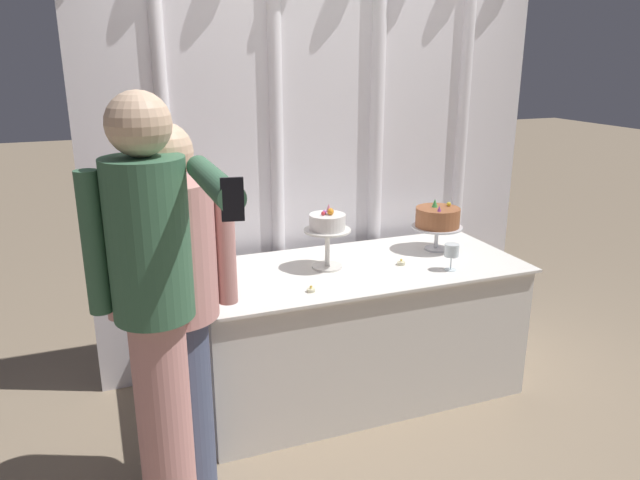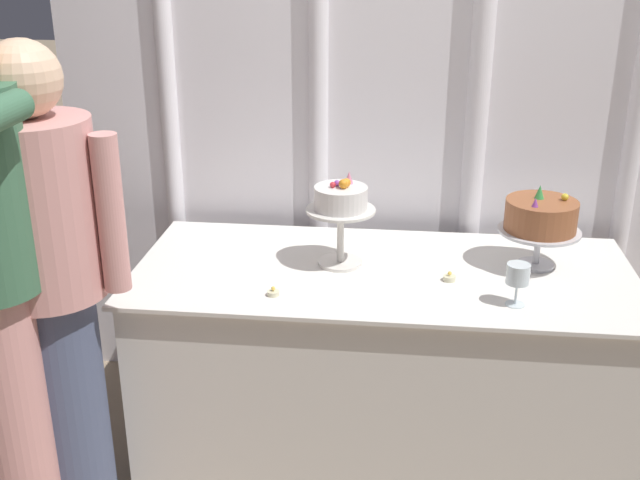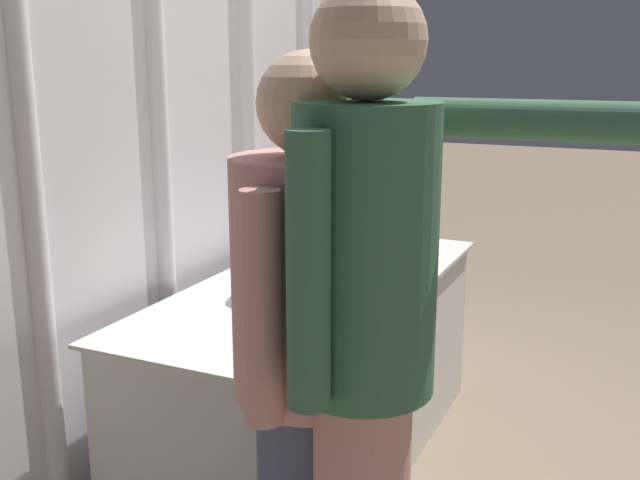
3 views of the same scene
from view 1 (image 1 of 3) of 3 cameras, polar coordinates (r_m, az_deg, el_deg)
name	(u,v)px [view 1 (image 1 of 3)]	position (r m, az deg, el deg)	size (l,w,h in m)	color
ground_plane	(362,398)	(3.54, 4.00, -14.68)	(24.00, 24.00, 0.00)	gray
draped_curtain	(325,136)	(3.60, 0.47, 9.88)	(2.75, 0.15, 2.69)	white
cake_table	(356,329)	(3.44, 3.43, -8.46)	(1.81, 0.82, 0.76)	white
cake_display_nearleft	(327,227)	(3.19, 0.71, 1.24)	(0.25, 0.25, 0.34)	silver
cake_display_nearright	(437,219)	(3.57, 11.08, 1.98)	(0.30, 0.30, 0.30)	silver
wine_glass	(452,251)	(3.26, 12.38, -1.04)	(0.08, 0.08, 0.15)	silver
tealight_far_left	(311,290)	(2.93, -0.86, -4.75)	(0.04, 0.04, 0.03)	beige
tealight_near_left	(401,263)	(3.33, 7.70, -2.18)	(0.04, 0.04, 0.04)	beige
guest_man_dark_suit	(175,304)	(2.55, -13.59, -5.96)	(0.53, 0.36, 1.63)	#4C5675
guest_man_pink_jacket	(154,299)	(2.33, -15.45, -5.42)	(0.46, 0.76, 1.76)	#D6938E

